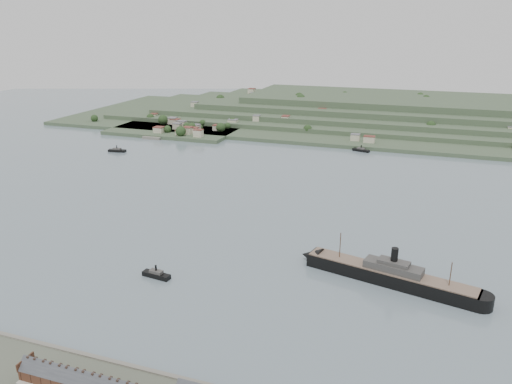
% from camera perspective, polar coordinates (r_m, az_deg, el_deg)
% --- Properties ---
extents(ground, '(1400.00, 1400.00, 0.00)m').
position_cam_1_polar(ground, '(322.42, 1.35, -4.20)').
color(ground, slate).
rests_on(ground, ground).
extents(far_peninsula, '(760.00, 309.00, 30.00)m').
position_cam_1_polar(far_peninsula, '(688.08, 13.92, 8.72)').
color(far_peninsula, '#33442D').
rests_on(far_peninsula, ground).
extents(steamship, '(97.88, 32.82, 23.78)m').
position_cam_1_polar(steamship, '(266.04, 14.45, -9.05)').
color(steamship, black).
rests_on(steamship, ground).
extents(tugboat, '(16.10, 6.05, 7.07)m').
position_cam_1_polar(tugboat, '(268.10, -11.32, -9.22)').
color(tugboat, black).
rests_on(tugboat, ground).
extents(ferry_west, '(18.76, 7.98, 6.82)m').
position_cam_1_polar(ferry_west, '(532.72, -15.59, 4.61)').
color(ferry_west, black).
rests_on(ferry_west, ground).
extents(ferry_east, '(18.49, 10.27, 6.69)m').
position_cam_1_polar(ferry_east, '(526.32, 11.91, 4.73)').
color(ferry_east, black).
rests_on(ferry_east, ground).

